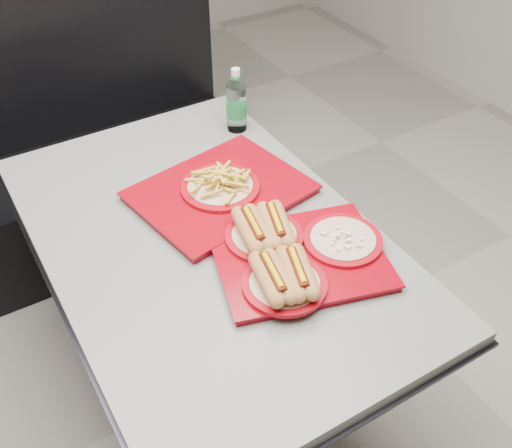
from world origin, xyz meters
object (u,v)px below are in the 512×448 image
tray_near (293,254)px  water_bottle (236,104)px  tray_far (220,189)px  diner_table (209,273)px  booth_bench (99,153)px

tray_near → water_bottle: (0.22, 0.69, 0.07)m
tray_near → tray_far: same height
diner_table → water_bottle: 0.65m
tray_near → tray_far: size_ratio=0.95×
diner_table → booth_bench: booth_bench is taller
tray_far → water_bottle: 0.41m
diner_table → water_bottle: bearing=51.6°
tray_near → water_bottle: water_bottle is taller
diner_table → water_bottle: water_bottle is taller
tray_near → diner_table: bearing=122.5°
booth_bench → water_bottle: size_ratio=5.68×
diner_table → tray_near: (0.15, -0.24, 0.20)m
tray_far → tray_near: bearing=-85.7°
booth_bench → tray_far: booth_bench is taller
tray_far → booth_bench: bearing=97.2°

